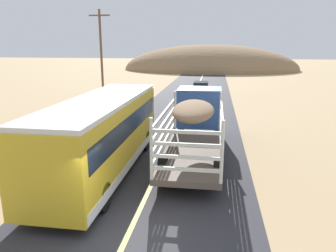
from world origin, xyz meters
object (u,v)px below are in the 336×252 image
Objects in this scene: bus at (103,133)px; power_pole_mid at (101,51)px; livestock_truck at (197,115)px; car_far at (201,89)px.

bus is 21.94m from power_pole_mid.
bus is at bearing -132.88° from livestock_truck.
power_pole_mid is at bearing 109.72° from bus.
livestock_truck is 18.27m from car_far.
bus reaches higher than car_far.
bus is 2.27× the size of car_far.
bus is at bearing -97.89° from car_far.
livestock_truck is at bearing -87.87° from car_far.
livestock_truck is 20.03m from power_pole_mid.
power_pole_mid reaches higher than bus.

